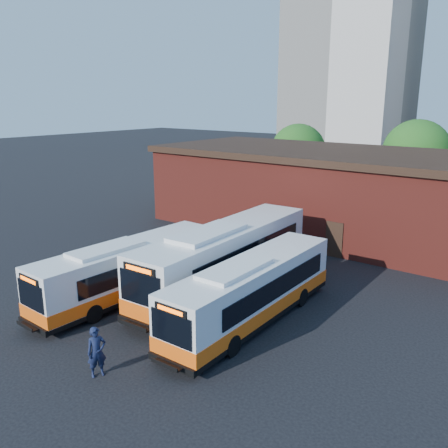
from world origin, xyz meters
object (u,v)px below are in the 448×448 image
Objects in this scene: bus_mideast at (226,260)px; bus_east at (252,293)px; bus_midwest at (129,272)px; transit_worker at (97,352)px.

bus_mideast is 4.15m from bus_east.
bus_midwest is 0.83× the size of bus_mideast.
bus_east is (6.79, 1.63, 0.02)m from bus_midwest.
bus_east reaches higher than transit_worker.
bus_mideast is at bearing 51.18° from bus_midwest.
bus_mideast is 6.92× the size of transit_worker.
transit_worker is at bearing -106.67° from bus_east.
bus_midwest is 5.25m from bus_mideast.
bus_midwest is at bearing -167.91° from bus_east.
transit_worker is (1.37, -9.76, -0.70)m from bus_mideast.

